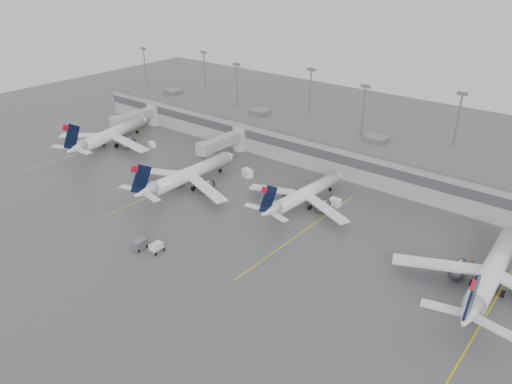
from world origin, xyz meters
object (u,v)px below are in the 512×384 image
Objects in this scene: jet_mid_left at (187,175)px; jet_far_left at (110,134)px; baggage_tug at (156,249)px; jet_mid_right at (304,194)px; jet_far_right at (492,272)px.

jet_far_left is at bearing 171.02° from jet_mid_left.
jet_far_left is at bearing 148.43° from baggage_tug.
jet_mid_left is 27.31m from jet_mid_right.
jet_far_right is (39.13, -5.73, 0.54)m from jet_mid_right.
baggage_tug is at bearing -56.39° from jet_mid_left.
jet_mid_right is 0.84× the size of jet_far_right.
jet_far_right is (64.97, 3.11, 0.21)m from jet_mid_left.
jet_mid_left is 27.35m from baggage_tug.
jet_far_left reaches higher than baggage_tug.
jet_mid_right is at bearing 169.12° from jet_far_right.
jet_far_right is (100.98, -2.45, 0.04)m from jet_far_left.
jet_far_right reaches higher than baggage_tug.
jet_far_left is 1.16× the size of jet_mid_right.
jet_far_right is at bearing -14.67° from jet_far_left.
jet_far_left is at bearing 176.06° from jet_far_right.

